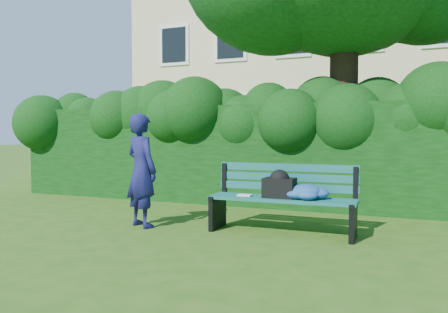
% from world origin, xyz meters
% --- Properties ---
extents(ground, '(80.00, 80.00, 0.00)m').
position_xyz_m(ground, '(0.00, 0.00, 0.00)').
color(ground, '#2B5514').
rests_on(ground, ground).
extents(apartment_building, '(16.00, 8.08, 12.00)m').
position_xyz_m(apartment_building, '(-0.00, 13.99, 6.00)').
color(apartment_building, '#CDC589').
rests_on(apartment_building, ground).
extents(hedge, '(10.00, 1.00, 1.80)m').
position_xyz_m(hedge, '(0.00, 2.20, 0.90)').
color(hedge, black).
rests_on(hedge, ground).
extents(park_bench, '(1.89, 0.58, 0.89)m').
position_xyz_m(park_bench, '(1.11, 0.05, 0.50)').
color(park_bench, '#0E493C').
rests_on(park_bench, ground).
extents(man_reading, '(0.68, 0.58, 1.57)m').
position_xyz_m(man_reading, '(-0.86, -0.31, 0.78)').
color(man_reading, '#171750').
rests_on(man_reading, ground).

